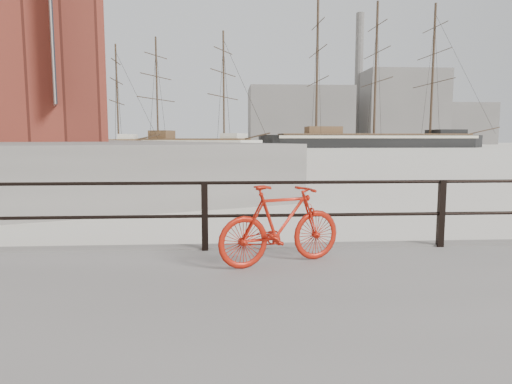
# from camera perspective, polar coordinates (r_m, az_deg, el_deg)

# --- Properties ---
(ground) EXTENTS (400.00, 400.00, 0.00)m
(ground) POSITION_cam_1_polar(r_m,az_deg,el_deg) (7.63, 21.36, -8.66)
(ground) COLOR white
(ground) RESTS_ON ground
(far_quay) EXTENTS (78.44, 148.07, 1.80)m
(far_quay) POSITION_cam_1_polar(r_m,az_deg,el_deg) (86.85, -28.86, 5.17)
(far_quay) COLOR gray
(far_quay) RESTS_ON ground
(guardrail) EXTENTS (28.00, 0.10, 1.00)m
(guardrail) POSITION_cam_1_polar(r_m,az_deg,el_deg) (7.32, 22.13, -2.52)
(guardrail) COLOR black
(guardrail) RESTS_ON promenade
(bicycle) EXTENTS (1.69, 0.86, 1.03)m
(bicycle) POSITION_cam_1_polar(r_m,az_deg,el_deg) (5.85, 3.14, -4.08)
(bicycle) COLOR #B81C0C
(bicycle) RESTS_ON promenade
(barque_black) EXTENTS (57.76, 21.34, 32.43)m
(barque_black) POSITION_cam_1_polar(r_m,az_deg,el_deg) (103.90, 14.48, 5.41)
(barque_black) COLOR black
(barque_black) RESTS_ON ground
(schooner_mid) EXTENTS (33.24, 24.29, 21.87)m
(schooner_mid) POSITION_cam_1_polar(r_m,az_deg,el_deg) (86.70, -8.21, 5.34)
(schooner_mid) COLOR beige
(schooner_mid) RESTS_ON ground
(schooner_left) EXTENTS (26.07, 12.07, 19.56)m
(schooner_left) POSITION_cam_1_polar(r_m,az_deg,el_deg) (88.77, -20.48, 5.01)
(schooner_left) COLOR beige
(schooner_left) RESTS_ON ground
(apartment_brick) EXTENTS (27.87, 22.90, 21.20)m
(apartment_brick) POSITION_cam_1_polar(r_m,az_deg,el_deg) (122.35, -29.23, 10.76)
(apartment_brick) COLOR maroon
(apartment_brick) RESTS_ON far_quay
(industrial_west) EXTENTS (32.00, 18.00, 18.00)m
(industrial_west) POSITION_cam_1_polar(r_m,az_deg,el_deg) (148.64, 5.41, 9.38)
(industrial_west) COLOR gray
(industrial_west) RESTS_ON ground
(industrial_mid) EXTENTS (26.00, 20.00, 24.00)m
(industrial_mid) POSITION_cam_1_polar(r_m,az_deg,el_deg) (162.74, 17.58, 9.93)
(industrial_mid) COLOR gray
(industrial_mid) RESTS_ON ground
(industrial_east) EXTENTS (20.00, 16.00, 14.00)m
(industrial_east) POSITION_cam_1_polar(r_m,az_deg,el_deg) (176.51, 23.97, 7.76)
(industrial_east) COLOR gray
(industrial_east) RESTS_ON ground
(smokestack) EXTENTS (2.80, 2.80, 44.00)m
(smokestack) POSITION_cam_1_polar(r_m,az_deg,el_deg) (164.26, 12.71, 13.55)
(smokestack) COLOR gray
(smokestack) RESTS_ON ground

